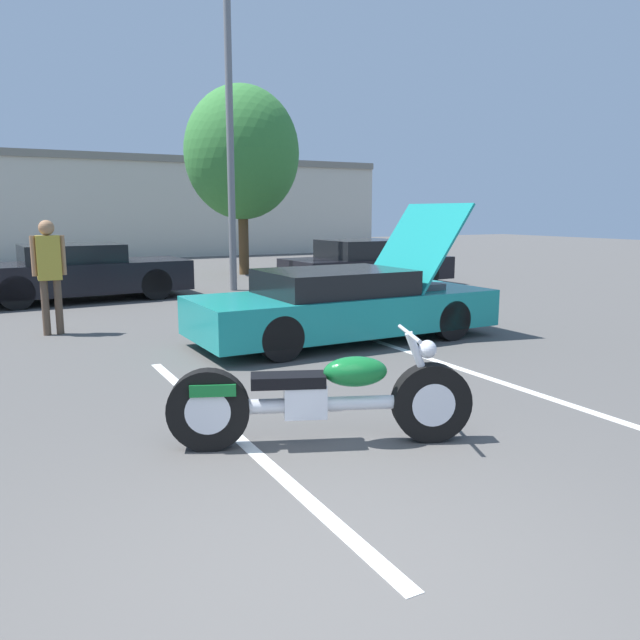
% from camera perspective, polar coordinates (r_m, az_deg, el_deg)
% --- Properties ---
extents(ground_plane, '(80.00, 80.00, 0.00)m').
position_cam_1_polar(ground_plane, '(3.63, 1.63, -23.35)').
color(ground_plane, '#514F4C').
extents(parking_stripe_middle, '(0.12, 5.69, 0.01)m').
position_cam_1_polar(parking_stripe_middle, '(5.89, -8.26, -9.93)').
color(parking_stripe_middle, white).
rests_on(parking_stripe_middle, ground).
extents(parking_stripe_back, '(0.12, 5.69, 0.01)m').
position_cam_1_polar(parking_stripe_back, '(7.66, 16.50, -5.56)').
color(parking_stripe_back, white).
rests_on(parking_stripe_back, ground).
extents(far_building, '(32.00, 4.20, 4.40)m').
position_cam_1_polar(far_building, '(29.35, -25.42, 9.61)').
color(far_building, beige).
rests_on(far_building, ground).
extents(light_pole, '(1.21, 0.28, 8.00)m').
position_cam_1_polar(light_pole, '(16.26, -8.01, 18.25)').
color(light_pole, slate).
rests_on(light_pole, ground).
extents(tree_background, '(3.58, 3.58, 5.87)m').
position_cam_1_polar(tree_background, '(20.31, -7.16, 14.90)').
color(tree_background, brown).
rests_on(tree_background, ground).
extents(motorcycle, '(2.48, 1.18, 0.98)m').
position_cam_1_polar(motorcycle, '(5.37, 0.12, -7.18)').
color(motorcycle, black).
rests_on(motorcycle, ground).
extents(show_car_hood_open, '(4.78, 1.86, 2.12)m').
position_cam_1_polar(show_car_hood_open, '(9.72, 2.33, 1.43)').
color(show_car_hood_open, teal).
rests_on(show_car_hood_open, ground).
extents(parked_car_right_row, '(4.62, 2.13, 1.25)m').
position_cam_1_polar(parked_car_right_row, '(16.98, 4.25, 5.10)').
color(parked_car_right_row, black).
rests_on(parked_car_right_row, ground).
extents(parked_car_mid_row, '(4.76, 2.08, 1.27)m').
position_cam_1_polar(parked_car_mid_row, '(15.15, -21.08, 4.03)').
color(parked_car_mid_row, black).
rests_on(parked_car_mid_row, ground).
extents(spectator_by_show_car, '(0.52, 0.24, 1.86)m').
position_cam_1_polar(spectator_by_show_car, '(10.98, -23.52, 4.52)').
color(spectator_by_show_car, brown).
rests_on(spectator_by_show_car, ground).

